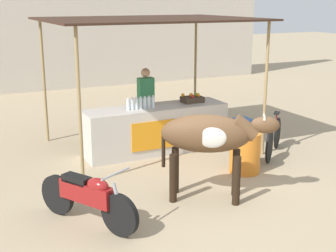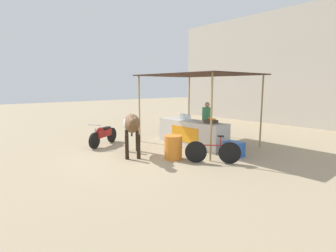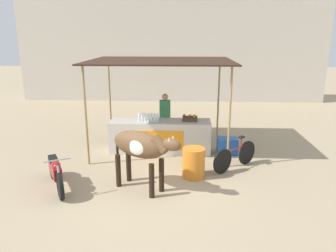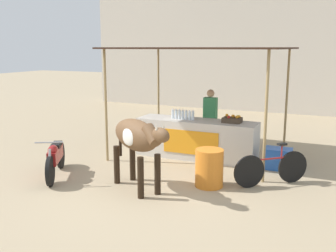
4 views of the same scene
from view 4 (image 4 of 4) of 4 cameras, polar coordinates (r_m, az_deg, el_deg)
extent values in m
plane|color=tan|center=(8.02, -1.49, -8.54)|extent=(60.00, 60.00, 0.00)
cube|color=beige|center=(17.35, 13.85, 12.97)|extent=(16.00, 0.50, 6.61)
cube|color=beige|center=(9.82, 4.13, -1.89)|extent=(3.00, 0.80, 0.96)
cube|color=orange|center=(9.45, 3.26, -2.41)|extent=(1.40, 0.02, 0.58)
cube|color=#382319|center=(9.84, 4.94, 11.20)|extent=(4.20, 3.20, 0.04)
cylinder|color=#997F51|center=(9.50, -9.01, 2.91)|extent=(0.06, 0.06, 2.71)
cylinder|color=#997F51|center=(8.08, 14.00, 1.22)|extent=(0.06, 0.06, 2.71)
cylinder|color=#997F51|center=(11.99, -1.40, 4.78)|extent=(0.06, 0.06, 2.71)
cylinder|color=#997F51|center=(10.89, 16.84, 3.63)|extent=(0.06, 0.06, 2.71)
cylinder|color=silver|center=(9.89, 0.71, 1.72)|extent=(0.07, 0.07, 0.22)
cylinder|color=white|center=(9.87, 0.71, 2.43)|extent=(0.04, 0.04, 0.03)
cylinder|color=silver|center=(9.85, 1.19, 1.68)|extent=(0.07, 0.07, 0.22)
cylinder|color=white|center=(9.83, 1.19, 2.40)|extent=(0.04, 0.04, 0.03)
cylinder|color=silver|center=(9.82, 1.67, 1.64)|extent=(0.07, 0.07, 0.22)
cylinder|color=white|center=(9.80, 1.67, 2.36)|extent=(0.04, 0.04, 0.03)
cylinder|color=silver|center=(9.79, 2.16, 1.60)|extent=(0.07, 0.07, 0.22)
cylinder|color=white|center=(9.76, 2.16, 2.33)|extent=(0.04, 0.04, 0.03)
cylinder|color=silver|center=(9.75, 2.64, 1.57)|extent=(0.07, 0.07, 0.22)
cylinder|color=white|center=(9.73, 2.65, 2.29)|extent=(0.04, 0.04, 0.03)
cylinder|color=silver|center=(9.72, 3.14, 1.53)|extent=(0.07, 0.07, 0.22)
cylinder|color=white|center=(9.70, 3.14, 2.26)|extent=(0.04, 0.04, 0.03)
cylinder|color=silver|center=(9.69, 3.63, 1.49)|extent=(0.07, 0.07, 0.22)
cylinder|color=white|center=(9.67, 3.64, 2.22)|extent=(0.04, 0.04, 0.03)
cube|color=#3F3326|center=(9.50, 9.29, 0.86)|extent=(0.44, 0.32, 0.12)
sphere|color=orange|center=(9.41, 9.97, 1.28)|extent=(0.08, 0.08, 0.08)
sphere|color=orange|center=(9.54, 9.47, 1.42)|extent=(0.08, 0.08, 0.08)
sphere|color=#8CB22D|center=(9.49, 10.11, 1.35)|extent=(0.08, 0.08, 0.08)
sphere|color=#B21E19|center=(9.40, 8.82, 1.30)|extent=(0.08, 0.08, 0.08)
sphere|color=orange|center=(9.49, 10.28, 1.34)|extent=(0.08, 0.08, 0.08)
sphere|color=orange|center=(9.64, 8.54, 1.56)|extent=(0.08, 0.08, 0.08)
sphere|color=orange|center=(9.54, 9.39, 1.43)|extent=(0.08, 0.08, 0.08)
cylinder|color=#383842|center=(10.49, 6.08, -1.29)|extent=(0.22, 0.22, 0.88)
cube|color=#337F4C|center=(10.36, 6.16, 2.60)|extent=(0.34, 0.20, 0.56)
sphere|color=tan|center=(10.31, 6.21, 4.74)|extent=(0.20, 0.20, 0.20)
cube|color=blue|center=(9.30, 15.63, -4.58)|extent=(0.60, 0.44, 0.48)
cylinder|color=orange|center=(7.87, 6.00, -6.08)|extent=(0.56, 0.56, 0.76)
ellipsoid|color=brown|center=(7.55, -4.70, -1.29)|extent=(1.46, 1.18, 0.60)
cylinder|color=black|center=(7.42, -1.53, -7.03)|extent=(0.12, 0.12, 0.78)
cylinder|color=black|center=(7.24, -3.99, -7.51)|extent=(0.12, 0.12, 0.78)
cylinder|color=black|center=(8.22, -5.16, -5.20)|extent=(0.12, 0.12, 0.78)
cylinder|color=black|center=(8.07, -7.45, -5.59)|extent=(0.12, 0.12, 0.78)
cylinder|color=brown|center=(7.02, -2.37, -1.35)|extent=(0.51, 0.44, 0.41)
ellipsoid|color=brown|center=(6.76, -1.05, -1.32)|extent=(0.49, 0.42, 0.26)
cone|color=beige|center=(6.79, -0.65, -0.06)|extent=(0.05, 0.05, 0.10)
cone|color=beige|center=(6.71, -1.65, -0.19)|extent=(0.05, 0.05, 0.10)
cylinder|color=black|center=(8.19, -6.92, -2.27)|extent=(0.06, 0.06, 0.60)
ellipsoid|color=silver|center=(7.36, -5.83, -1.64)|extent=(0.43, 0.32, 0.32)
cylinder|color=black|center=(8.23, -16.73, -6.31)|extent=(0.37, 0.56, 0.60)
cylinder|color=black|center=(9.36, -15.30, -4.09)|extent=(0.37, 0.56, 0.60)
cube|color=maroon|center=(8.74, -16.03, -4.00)|extent=(0.60, 0.87, 0.28)
ellipsoid|color=maroon|center=(8.49, -16.37, -3.34)|extent=(0.35, 0.41, 0.20)
cube|color=black|center=(8.87, -15.88, -2.69)|extent=(0.37, 0.47, 0.10)
cylinder|color=#99999E|center=(8.12, -16.90, -2.29)|extent=(0.49, 0.30, 0.03)
cylinder|color=#99999E|center=(8.19, -16.79, -4.93)|extent=(0.14, 0.20, 0.49)
cylinder|color=black|center=(7.92, 11.70, -6.50)|extent=(0.51, 0.48, 0.66)
cylinder|color=black|center=(8.45, 17.63, -5.67)|extent=(0.51, 0.48, 0.66)
cylinder|color=maroon|center=(8.11, 14.84, -4.60)|extent=(0.65, 0.60, 0.04)
cylinder|color=maroon|center=(8.20, 16.18, -3.63)|extent=(0.03, 0.03, 0.28)
cube|color=black|center=(8.16, 16.24, -2.55)|extent=(0.20, 0.20, 0.04)
camera|label=1|loc=(7.17, -63.06, 8.02)|focal=50.00mm
camera|label=2|loc=(4.04, 87.88, -5.51)|focal=28.00mm
camera|label=3|loc=(2.75, -78.76, 17.37)|focal=35.00mm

